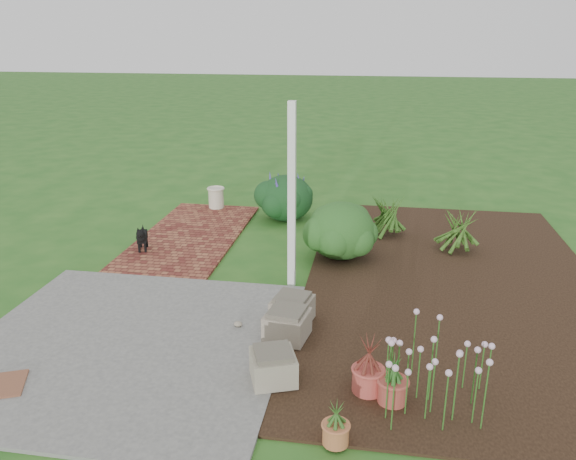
% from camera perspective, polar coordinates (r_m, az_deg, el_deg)
% --- Properties ---
extents(ground, '(80.00, 80.00, 0.00)m').
position_cam_1_polar(ground, '(7.73, -1.96, -5.80)').
color(ground, '#245D1D').
rests_on(ground, ground).
extents(concrete_patio, '(3.50, 3.50, 0.04)m').
position_cam_1_polar(concrete_patio, '(6.61, -15.93, -11.06)').
color(concrete_patio, '#61615E').
rests_on(concrete_patio, ground).
extents(brick_path, '(1.60, 3.50, 0.04)m').
position_cam_1_polar(brick_path, '(9.71, -9.81, -0.56)').
color(brick_path, maroon).
rests_on(brick_path, ground).
extents(garden_bed, '(4.00, 7.00, 0.03)m').
position_cam_1_polar(garden_bed, '(8.12, 16.41, -5.21)').
color(garden_bed, black).
rests_on(garden_bed, ground).
extents(veranda_post, '(0.10, 0.10, 2.50)m').
position_cam_1_polar(veranda_post, '(7.33, 0.39, 3.24)').
color(veranda_post, white).
rests_on(veranda_post, ground).
extents(stone_trough_near, '(0.55, 0.55, 0.28)m').
position_cam_1_polar(stone_trough_near, '(5.68, -1.51, -13.76)').
color(stone_trough_near, gray).
rests_on(stone_trough_near, concrete_patio).
extents(stone_trough_mid, '(0.52, 0.52, 0.30)m').
position_cam_1_polar(stone_trough_mid, '(6.38, -0.08, -9.65)').
color(stone_trough_mid, '#796B5C').
rests_on(stone_trough_mid, concrete_patio).
extents(stone_trough_far, '(0.52, 0.52, 0.29)m').
position_cam_1_polar(stone_trough_far, '(6.71, 0.44, -8.15)').
color(stone_trough_far, '#777258').
rests_on(stone_trough_far, concrete_patio).
extents(black_dog, '(0.23, 0.45, 0.40)m').
position_cam_1_polar(black_dog, '(9.07, -14.62, -0.64)').
color(black_dog, black).
rests_on(black_dog, brick_path).
extents(cream_ceramic_urn, '(0.34, 0.34, 0.39)m').
position_cam_1_polar(cream_ceramic_urn, '(11.07, -7.32, 3.26)').
color(cream_ceramic_urn, beige).
rests_on(cream_ceramic_urn, brick_path).
extents(evergreen_shrub, '(1.06, 1.06, 0.88)m').
position_cam_1_polar(evergreen_shrub, '(8.57, 5.41, 0.10)').
color(evergreen_shrub, '#114214').
rests_on(evergreen_shrub, garden_bed).
extents(agapanthus_clump_back, '(1.06, 1.06, 0.81)m').
position_cam_1_polar(agapanthus_clump_back, '(9.18, 16.95, 0.40)').
color(agapanthus_clump_back, '#193C0C').
rests_on(agapanthus_clump_back, garden_bed).
extents(agapanthus_clump_front, '(1.17, 1.17, 0.80)m').
position_cam_1_polar(agapanthus_clump_front, '(9.63, 10.10, 1.83)').
color(agapanthus_clump_front, '#12400B').
rests_on(agapanthus_clump_front, garden_bed).
extents(pink_flower_patch, '(1.39, 1.39, 0.69)m').
position_cam_1_polar(pink_flower_patch, '(5.48, 15.05, -13.53)').
color(pink_flower_patch, '#113D0F').
rests_on(pink_flower_patch, garden_bed).
extents(terracotta_pot_bronze, '(0.38, 0.38, 0.24)m').
position_cam_1_polar(terracotta_pot_bronze, '(5.61, 8.12, -14.82)').
color(terracotta_pot_bronze, '#B9493E').
rests_on(terracotta_pot_bronze, garden_bed).
extents(terracotta_pot_small_left, '(0.31, 0.31, 0.23)m').
position_cam_1_polar(terracotta_pot_small_left, '(5.52, 10.56, -15.75)').
color(terracotta_pot_small_left, '#A24236').
rests_on(terracotta_pot_small_left, garden_bed).
extents(terracotta_pot_small_right, '(0.28, 0.28, 0.19)m').
position_cam_1_polar(terracotta_pot_small_right, '(5.01, 4.87, -19.91)').
color(terracotta_pot_small_right, '#B3653C').
rests_on(terracotta_pot_small_right, garden_bed).
extents(purple_flowering_bush, '(1.20, 1.20, 0.85)m').
position_cam_1_polar(purple_flowering_bush, '(10.38, -0.23, 3.41)').
color(purple_flowering_bush, black).
rests_on(purple_flowering_bush, ground).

